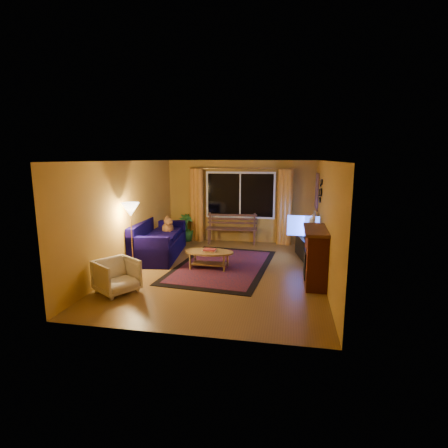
% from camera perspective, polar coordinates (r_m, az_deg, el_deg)
% --- Properties ---
extents(floor, '(4.50, 6.00, 0.02)m').
position_cam_1_polar(floor, '(8.11, -0.40, -7.77)').
color(floor, brown).
rests_on(floor, ground).
extents(ceiling, '(4.50, 6.00, 0.02)m').
position_cam_1_polar(ceiling, '(7.69, -0.42, 10.34)').
color(ceiling, white).
rests_on(ceiling, ground).
extents(wall_back, '(4.50, 0.02, 2.50)m').
position_cam_1_polar(wall_back, '(10.74, 2.69, 3.69)').
color(wall_back, '#B4842E').
rests_on(wall_back, ground).
extents(wall_left, '(0.02, 6.00, 2.50)m').
position_cam_1_polar(wall_left, '(8.52, -15.49, 1.48)').
color(wall_left, '#B4842E').
rests_on(wall_left, ground).
extents(wall_right, '(0.02, 6.00, 2.50)m').
position_cam_1_polar(wall_right, '(7.70, 16.33, 0.48)').
color(wall_right, '#B4842E').
rests_on(wall_right, ground).
extents(window, '(2.00, 0.02, 1.30)m').
position_cam_1_polar(window, '(10.65, 2.65, 4.71)').
color(window, black).
rests_on(window, wall_back).
extents(curtain_rod, '(3.20, 0.03, 0.03)m').
position_cam_1_polar(curtain_rod, '(10.56, 2.65, 9.01)').
color(curtain_rod, '#BF8C3F').
rests_on(curtain_rod, wall_back).
extents(curtain_left, '(0.36, 0.36, 2.24)m').
position_cam_1_polar(curtain_left, '(10.90, -4.47, 3.08)').
color(curtain_left, orange).
rests_on(curtain_left, ground).
extents(curtain_right, '(0.36, 0.36, 2.24)m').
position_cam_1_polar(curtain_right, '(10.53, 9.89, 2.68)').
color(curtain_right, orange).
rests_on(curtain_right, ground).
extents(bench, '(1.55, 0.56, 0.46)m').
position_cam_1_polar(bench, '(10.62, 1.25, -1.98)').
color(bench, '#482B22').
rests_on(bench, ground).
extents(potted_plant, '(0.57, 0.57, 0.84)m').
position_cam_1_polar(potted_plant, '(10.97, -6.24, -0.62)').
color(potted_plant, '#235B1E').
rests_on(potted_plant, ground).
extents(sofa, '(1.30, 2.46, 0.95)m').
position_cam_1_polar(sofa, '(9.38, -10.52, -2.31)').
color(sofa, '#080337').
rests_on(sofa, ground).
extents(dog, '(0.46, 0.55, 0.51)m').
position_cam_1_polar(dog, '(9.80, -9.19, -0.23)').
color(dog, brown).
rests_on(dog, sofa).
extents(armchair, '(0.94, 0.95, 0.72)m').
position_cam_1_polar(armchair, '(7.07, -17.13, -7.89)').
color(armchair, beige).
rests_on(armchair, ground).
extents(floor_lamp, '(0.28, 0.28, 1.59)m').
position_cam_1_polar(floor_lamp, '(8.17, -14.82, -2.12)').
color(floor_lamp, '#BF8C3F').
rests_on(floor_lamp, ground).
extents(rug, '(2.42, 3.52, 0.02)m').
position_cam_1_polar(rug, '(8.45, -0.28, -6.84)').
color(rug, maroon).
rests_on(rug, ground).
extents(coffee_table, '(1.19, 1.19, 0.42)m').
position_cam_1_polar(coffee_table, '(8.24, -2.44, -5.87)').
color(coffee_table, '#A1793C').
rests_on(coffee_table, ground).
extents(tv_console, '(0.65, 1.31, 0.52)m').
position_cam_1_polar(tv_console, '(9.31, 13.58, -3.90)').
color(tv_console, black).
rests_on(tv_console, ground).
extents(television, '(0.24, 1.15, 0.66)m').
position_cam_1_polar(television, '(9.18, 13.74, -0.34)').
color(television, black).
rests_on(television, tv_console).
extents(fireplace, '(0.40, 1.20, 1.10)m').
position_cam_1_polar(fireplace, '(7.44, 14.73, -5.32)').
color(fireplace, maroon).
rests_on(fireplace, ground).
extents(mirror_cluster, '(0.06, 0.60, 0.56)m').
position_cam_1_polar(mirror_cluster, '(8.91, 15.42, 5.43)').
color(mirror_cluster, black).
rests_on(mirror_cluster, wall_right).
extents(painting, '(0.04, 0.76, 0.96)m').
position_cam_1_polar(painting, '(10.06, 14.92, 5.16)').
color(painting, '#C45A1A').
rests_on(painting, wall_right).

